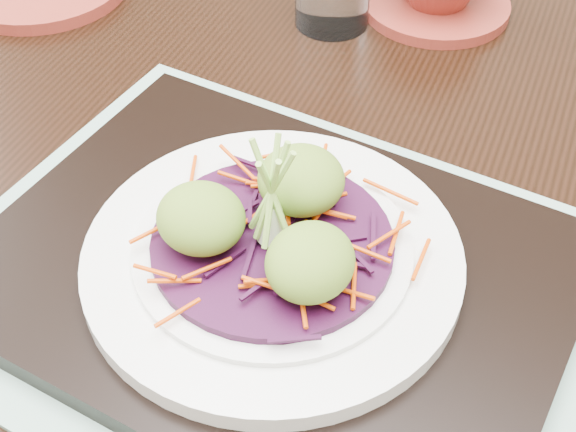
% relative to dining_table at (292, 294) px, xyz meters
% --- Properties ---
extents(dining_table, '(1.23, 0.89, 0.72)m').
position_rel_dining_table_xyz_m(dining_table, '(0.00, 0.00, 0.00)').
color(dining_table, black).
rests_on(dining_table, ground).
extents(placemat, '(0.43, 0.34, 0.00)m').
position_rel_dining_table_xyz_m(placemat, '(0.02, -0.07, 0.10)').
color(placemat, '#7DA18B').
rests_on(placemat, dining_table).
extents(serving_tray, '(0.37, 0.28, 0.02)m').
position_rel_dining_table_xyz_m(serving_tray, '(0.02, -0.07, 0.11)').
color(serving_tray, black).
rests_on(serving_tray, placemat).
extents(white_plate, '(0.24, 0.24, 0.02)m').
position_rel_dining_table_xyz_m(white_plate, '(0.02, -0.07, 0.12)').
color(white_plate, silver).
rests_on(white_plate, serving_tray).
extents(cabbage_bed, '(0.15, 0.15, 0.01)m').
position_rel_dining_table_xyz_m(cabbage_bed, '(0.02, -0.07, 0.13)').
color(cabbage_bed, '#350A2A').
rests_on(cabbage_bed, white_plate).
extents(carrot_julienne, '(0.18, 0.18, 0.01)m').
position_rel_dining_table_xyz_m(carrot_julienne, '(0.02, -0.07, 0.14)').
color(carrot_julienne, '#CB3F03').
rests_on(carrot_julienne, cabbage_bed).
extents(guacamole_scoops, '(0.13, 0.11, 0.04)m').
position_rel_dining_table_xyz_m(guacamole_scoops, '(0.02, -0.07, 0.16)').
color(guacamole_scoops, olive).
rests_on(guacamole_scoops, cabbage_bed).
extents(scallion_garnish, '(0.05, 0.05, 0.08)m').
position_rel_dining_table_xyz_m(scallion_garnish, '(0.02, -0.07, 0.17)').
color(scallion_garnish, '#8FC24D').
rests_on(scallion_garnish, cabbage_bed).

